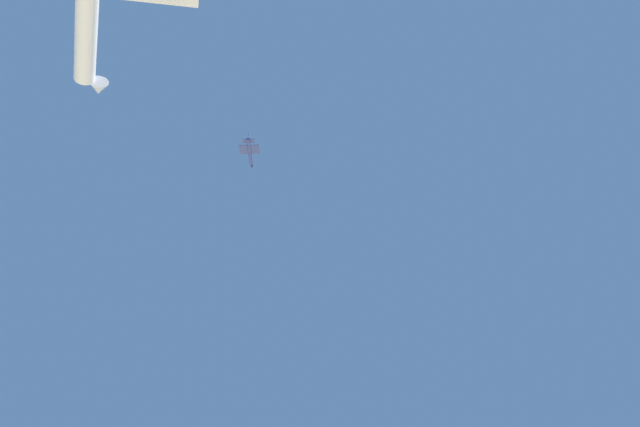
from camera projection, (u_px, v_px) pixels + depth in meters
name	position (u px, v px, depth m)	size (l,w,h in m)	color
chase_jet_right_wing	(250.00, 152.00, 234.29)	(15.10, 9.06, 4.00)	#38478C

